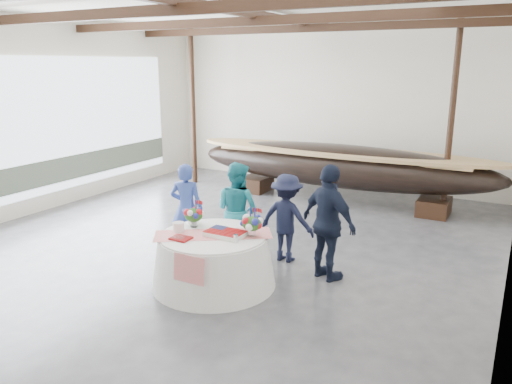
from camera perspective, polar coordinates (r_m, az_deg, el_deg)
The scene contains 12 objects.
floor at distance 9.74m, azimuth -4.53°, elevation -6.25°, with size 10.00×12.00×0.01m, color #3D3D42.
wall_back at distance 14.54m, azimuth 8.51°, elevation 9.66°, with size 10.00×0.02×4.50m, color silver.
wall_left at distance 12.63m, azimuth -24.29°, elevation 7.83°, with size 0.02×12.00×4.50m, color silver.
pavilion_structure at distance 9.74m, azimuth -2.52°, elevation 17.79°, with size 9.80×11.76×4.50m.
open_bay at distance 13.27m, azimuth -20.53°, elevation 6.61°, with size 0.03×7.00×3.20m.
longboat_display at distance 12.73m, azimuth 9.41°, elevation 3.01°, with size 7.90×1.58×1.48m.
banquet_table at distance 8.01m, azimuth -4.86°, elevation -7.72°, with size 1.97×1.97×0.84m.
tabletop_items at distance 7.93m, azimuth -4.43°, elevation -3.56°, with size 1.82×1.47×0.40m.
guest_woman_blue at distance 9.35m, azimuth -7.94°, elevation -1.81°, with size 0.61×0.40×1.68m, color navy.
guest_woman_teal at distance 9.01m, azimuth -2.15°, elevation -2.06°, with size 0.85×0.66×1.76m, color teal.
guest_man_left at distance 8.85m, azimuth 3.53°, elevation -2.97°, with size 1.02×0.59×1.58m, color black.
guest_man_right at distance 8.10m, azimuth 8.31°, elevation -3.53°, with size 1.12×0.47×1.92m, color black.
Camera 1 is at (5.03, -7.59, 3.45)m, focal length 35.00 mm.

